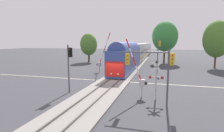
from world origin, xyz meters
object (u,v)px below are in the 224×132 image
Objects in this scene: traffic_signal_far_side at (159,50)px; pine_left_background at (89,44)px; traffic_signal_median at (69,61)px; elm_centre_background at (165,37)px; crossing_signal_mast at (156,76)px; crossing_gate_far at (100,60)px; traffic_signal_near_right at (154,64)px; commuter_train at (140,51)px; maple_right_background at (217,39)px; crossing_gate_near at (141,78)px.

pine_left_background reaches higher than traffic_signal_far_side.
traffic_signal_far_side is at bearing 59.88° from traffic_signal_median.
elm_centre_background is at bearing 71.96° from traffic_signal_median.
crossing_gate_far reaches higher than crossing_signal_mast.
traffic_signal_median is (-9.01, -15.53, -0.52)m from traffic_signal_far_side.
crossing_signal_mast is 0.77× the size of traffic_signal_near_right.
maple_right_background is at bearing -36.42° from commuter_train.
maple_right_background is (11.34, 8.52, 2.05)m from traffic_signal_far_side.
crossing_gate_far reaches higher than commuter_train.
crossing_gate_near is 0.54× the size of elm_centre_background.
elm_centre_background is (1.27, 16.04, 2.86)m from traffic_signal_far_side.
traffic_signal_median is 0.48× the size of elm_centre_background.
crossing_signal_mast is 15.75m from traffic_signal_far_side.
crossing_signal_mast is at bearing -0.83° from traffic_signal_median.
commuter_train is at bearing 143.58° from maple_right_background.
elm_centre_background reaches higher than traffic_signal_median.
traffic_signal_median is at bearing -85.78° from crossing_gate_far.
traffic_signal_median is at bearing 169.59° from traffic_signal_near_right.
maple_right_background is at bearing 36.93° from traffic_signal_far_side.
maple_right_background reaches higher than crossing_gate_far.
crossing_signal_mast is (1.49, -0.50, 0.41)m from crossing_gate_near.
pine_left_background is at bearing 108.82° from traffic_signal_median.
traffic_signal_near_right is at bearing -114.11° from maple_right_background.
traffic_signal_near_right is (5.60, -38.29, 0.93)m from commuter_train.
crossing_gate_near is at bearing -58.10° from pine_left_background.
maple_right_background is at bearing 49.77° from traffic_signal_median.
traffic_signal_near_right is at bearing -81.69° from commuter_train.
commuter_train is 37.25m from crossing_signal_mast.
maple_right_background reaches higher than commuter_train.
crossing_gate_near is at bearing 2.82° from traffic_signal_median.
traffic_signal_far_side is 17.96m from traffic_signal_median.
commuter_train is at bearing 79.96° from crossing_gate_far.
elm_centre_background is 20.21m from pine_left_background.
commuter_train reaches higher than traffic_signal_median.
traffic_signal_median is at bearing -108.04° from elm_centre_background.
maple_right_background is (17.09, -12.61, 3.31)m from commuter_train.
traffic_signal_far_side is at bearing 14.99° from crossing_gate_far.
elm_centre_background is 1.38× the size of pine_left_background.
crossing_gate_far reaches higher than crossing_gate_near.
pine_left_background reaches higher than traffic_signal_median.
traffic_signal_near_right reaches higher than crossing_signal_mast.
crossing_gate_far is at bearing -165.01° from traffic_signal_far_side.
elm_centre_background is at bearing -35.98° from commuter_train.
crossing_gate_near is 27.23m from maple_right_background.
elm_centre_background reaches higher than traffic_signal_far_side.
pine_left_background is (-9.45, 27.73, 1.33)m from traffic_signal_median.
traffic_signal_near_right is at bearing -57.32° from crossing_gate_near.
crossing_gate_far reaches higher than traffic_signal_near_right.
commuter_train is 10.66× the size of traffic_signal_far_side.
crossing_gate_far is at bearing 127.63° from crossing_signal_mast.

